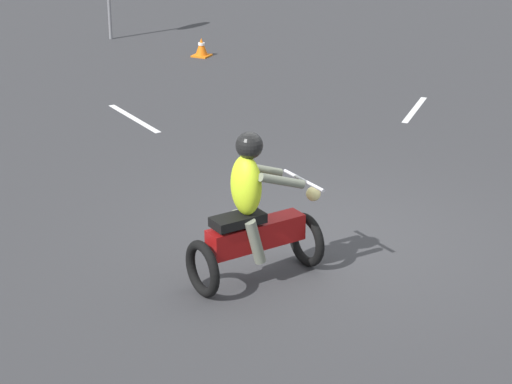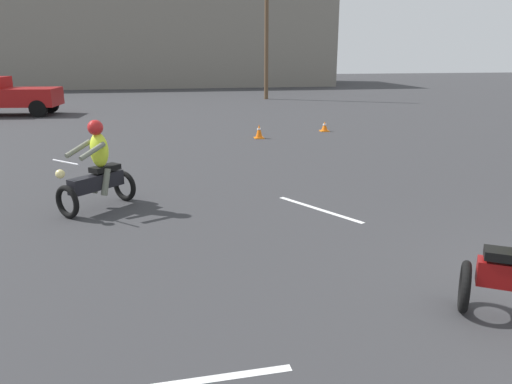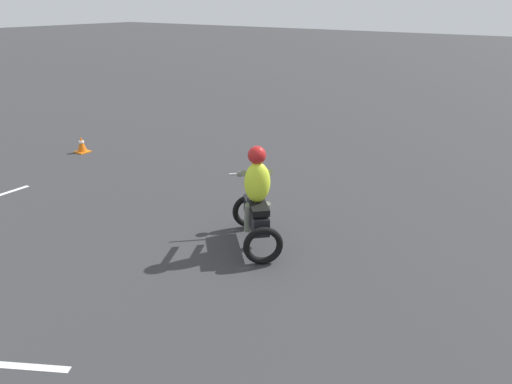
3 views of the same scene
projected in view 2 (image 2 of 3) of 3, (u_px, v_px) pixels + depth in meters
name	position (u px, v px, depth m)	size (l,w,h in m)	color
motorcycle_rider_background	(97.00, 171.00, 9.18)	(1.41, 1.42, 1.66)	black
pickup_truck	(8.00, 95.00, 22.79)	(4.31, 2.34, 1.73)	black
traffic_cone_near_left	(259.00, 132.00, 16.86)	(0.32, 0.32, 0.48)	orange
traffic_cone_far_right	(325.00, 127.00, 18.37)	(0.32, 0.32, 0.36)	orange
lane_stripe_nw	(319.00, 209.00, 9.31)	(0.10, 2.06, 0.01)	silver
lane_stripe_w	(202.00, 380.00, 4.47)	(0.10, 1.67, 0.01)	silver
utility_pole_far	(267.00, 28.00, 29.72)	(0.24, 0.24, 8.36)	brown
building_backdrop	(133.00, 44.00, 42.53)	(33.28, 9.81, 6.96)	gray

